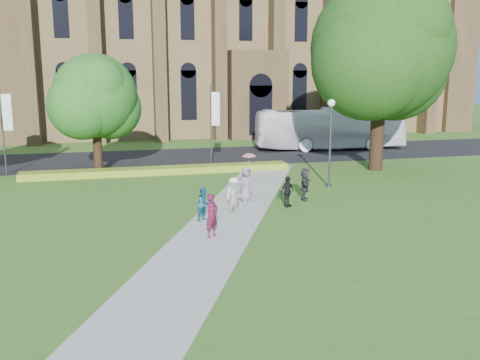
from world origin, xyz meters
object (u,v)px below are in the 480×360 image
object	(u,v)px
large_tree	(381,49)
tour_coach	(330,129)
streetlamp	(330,132)
pedestrian_0	(212,215)

from	to	relation	value
large_tree	tour_coach	size ratio (longest dim) A/B	1.00
tour_coach	large_tree	bearing A→B (deg)	-179.95
streetlamp	large_tree	distance (m)	8.73
large_tree	pedestrian_0	bearing A→B (deg)	-138.30
streetlamp	pedestrian_0	size ratio (longest dim) A/B	2.87
tour_coach	pedestrian_0	bearing A→B (deg)	152.03
streetlamp	tour_coach	size ratio (longest dim) A/B	0.40
streetlamp	pedestrian_0	world-z (taller)	streetlamp
streetlamp	pedestrian_0	xyz separation A→B (m)	(-8.81, -8.25, -2.34)
streetlamp	large_tree	size ratio (longest dim) A/B	0.40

